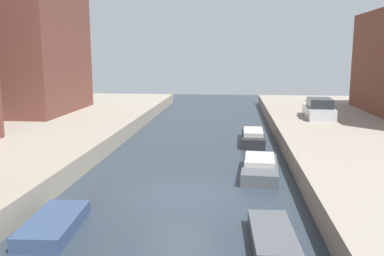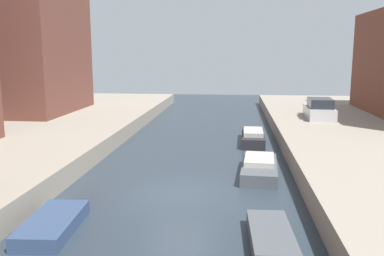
{
  "view_description": "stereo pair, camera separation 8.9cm",
  "coord_description": "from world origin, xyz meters",
  "px_view_note": "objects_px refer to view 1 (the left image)",
  "views": [
    {
      "loc": [
        2.1,
        -16.4,
        5.79
      ],
      "look_at": [
        -0.45,
        9.1,
        1.14
      ],
      "focal_mm": 38.88,
      "sensor_mm": 36.0,
      "label": 1
    },
    {
      "loc": [
        2.19,
        -16.39,
        5.79
      ],
      "look_at": [
        -0.45,
        9.1,
        1.14
      ],
      "focal_mm": 38.88,
      "sensor_mm": 36.0,
      "label": 2
    }
  ],
  "objects_px": {
    "moored_boat_right_4": "(253,137)",
    "parked_car": "(319,110)",
    "moored_boat_left_2": "(54,224)",
    "moored_boat_right_2": "(273,238)",
    "moored_boat_right_3": "(260,168)"
  },
  "relations": [
    {
      "from": "moored_boat_right_4",
      "to": "parked_car",
      "type": "bearing_deg",
      "value": 42.61
    },
    {
      "from": "parked_car",
      "to": "moored_boat_left_2",
      "type": "xyz_separation_m",
      "value": [
        -12.15,
        -19.09,
        -1.38
      ]
    },
    {
      "from": "parked_car",
      "to": "moored_boat_right_2",
      "type": "height_order",
      "value": "parked_car"
    },
    {
      "from": "parked_car",
      "to": "moored_boat_right_3",
      "type": "relative_size",
      "value": 1.01
    },
    {
      "from": "moored_boat_right_2",
      "to": "moored_boat_right_3",
      "type": "bearing_deg",
      "value": 89.53
    },
    {
      "from": "moored_boat_right_2",
      "to": "moored_boat_right_4",
      "type": "height_order",
      "value": "moored_boat_right_4"
    },
    {
      "from": "moored_boat_left_2",
      "to": "moored_boat_right_3",
      "type": "height_order",
      "value": "moored_boat_right_3"
    },
    {
      "from": "moored_boat_right_2",
      "to": "moored_boat_right_4",
      "type": "xyz_separation_m",
      "value": [
        0.05,
        14.78,
        0.14
      ]
    },
    {
      "from": "moored_boat_left_2",
      "to": "moored_boat_right_2",
      "type": "bearing_deg",
      "value": -2.66
    },
    {
      "from": "parked_car",
      "to": "moored_boat_left_2",
      "type": "bearing_deg",
      "value": -122.48
    },
    {
      "from": "parked_car",
      "to": "moored_boat_left_2",
      "type": "relative_size",
      "value": 1.3
    },
    {
      "from": "parked_car",
      "to": "moored_boat_left_2",
      "type": "height_order",
      "value": "parked_car"
    },
    {
      "from": "moored_boat_right_3",
      "to": "moored_boat_right_4",
      "type": "relative_size",
      "value": 0.95
    },
    {
      "from": "parked_car",
      "to": "moored_boat_right_2",
      "type": "distance_m",
      "value": 20.12
    },
    {
      "from": "moored_boat_right_4",
      "to": "moored_boat_right_3",
      "type": "bearing_deg",
      "value": -89.88
    }
  ]
}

